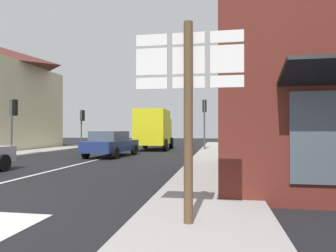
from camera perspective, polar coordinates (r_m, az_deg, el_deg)
The scene contains 9 objects.
ground_plane at distance 16.30m, azimuth -12.94°, elevation -6.16°, with size 80.00×80.00×0.00m, color black.
sidewalk_right at distance 13.06m, azimuth 8.61°, elevation -7.22°, with size 2.29×44.00×0.14m, color #9E9B96.
lane_centre_stripe at distance 12.72m, azimuth -19.97°, elevation -7.65°, with size 0.16×12.00×0.01m, color silver.
sedan_far at distance 17.79m, azimuth -10.70°, elevation -3.25°, with size 2.29×4.35×1.47m.
delivery_truck at distance 23.38m, azimuth -2.67°, elevation -0.47°, with size 2.61×5.06×3.05m.
route_sign_post at distance 4.64m, azimuth 3.87°, elevation 4.87°, with size 1.66×0.14×3.20m.
traffic_light_far_right at distance 22.18m, azimuth 6.89°, elevation 2.44°, with size 0.30×0.49×3.74m.
traffic_light_far_left at distance 26.37m, azimuth -15.87°, elevation 1.09°, with size 0.30×0.49×3.20m.
traffic_light_near_left at distance 19.01m, azimuth -27.13°, elevation 1.93°, with size 0.30×0.49×3.25m.
Camera 1 is at (6.26, -4.97, 1.55)m, focal length 32.35 mm.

